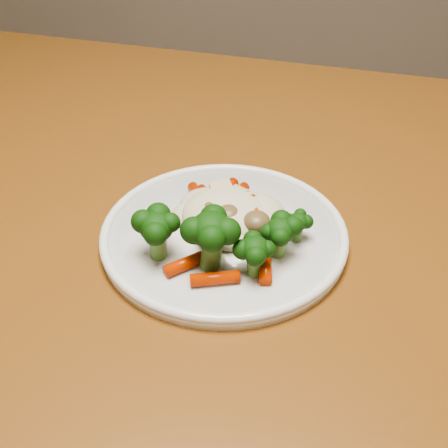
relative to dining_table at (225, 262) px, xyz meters
name	(u,v)px	position (x,y,z in m)	size (l,w,h in m)	color
dining_table	(225,262)	(0.00, 0.00, 0.00)	(1.36, 1.00, 0.75)	brown
plate	(224,235)	(0.01, -0.07, 0.10)	(0.25, 0.25, 0.01)	white
meal	(223,225)	(0.01, -0.09, 0.12)	(0.17, 0.17, 0.05)	beige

